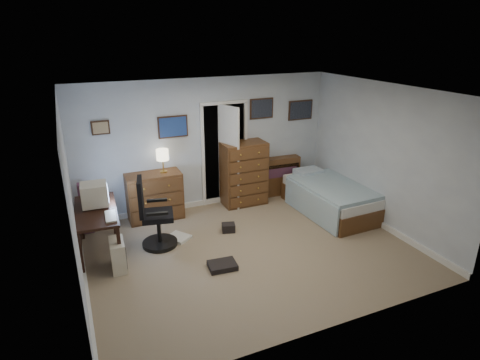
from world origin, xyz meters
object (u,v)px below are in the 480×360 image
office_chair (154,220)px  bed (329,197)px  low_dresser (155,196)px  computer_desk (91,221)px  tall_dresser (244,173)px

office_chair → bed: (3.34, -0.04, -0.15)m
bed → low_dresser: bearing=159.4°
bed → computer_desk: bearing=176.5°
computer_desk → tall_dresser: size_ratio=1.06×
computer_desk → office_chair: (0.93, -0.10, -0.13)m
tall_dresser → office_chair: bearing=-153.2°
office_chair → computer_desk: bearing=-173.9°
low_dresser → bed: size_ratio=0.50×
low_dresser → tall_dresser: tall_dresser is taller
computer_desk → tall_dresser: tall_dresser is taller
low_dresser → tall_dresser: 1.80m
low_dresser → tall_dresser: (1.79, -0.02, 0.19)m
computer_desk → bed: bearing=1.3°
computer_desk → office_chair: size_ratio=1.15×
computer_desk → low_dresser: 1.50m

